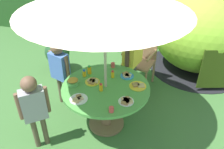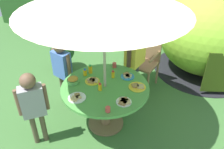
{
  "view_description": "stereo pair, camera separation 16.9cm",
  "coord_description": "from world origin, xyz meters",
  "px_view_note": "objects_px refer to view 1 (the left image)",
  "views": [
    {
      "loc": [
        0.74,
        -2.43,
        2.55
      ],
      "look_at": [
        0.05,
        0.16,
        0.81
      ],
      "focal_mm": 36.83,
      "sensor_mm": 36.0,
      "label": 1
    },
    {
      "loc": [
        0.91,
        -2.38,
        2.55
      ],
      "look_at": [
        0.05,
        0.16,
        0.81
      ],
      "focal_mm": 36.83,
      "sensor_mm": 36.0,
      "label": 2
    }
  ],
  "objects_px": {
    "juice_bottle_far_right": "(101,87)",
    "cup_near": "(113,65)",
    "juice_bottle_near_right": "(113,74)",
    "juice_bottle_far_left": "(89,70)",
    "plate_center_back": "(127,75)",
    "garden_table": "(106,95)",
    "snack_bowl": "(73,82)",
    "plate_mid_right": "(93,81)",
    "dome_tent": "(203,30)",
    "child_in_blue_shirt": "(60,66)",
    "plate_mid_left": "(126,101)",
    "plate_back_edge": "(138,86)",
    "potted_plant": "(58,54)",
    "child_in_yellow_shirt": "(133,49)",
    "cup_far": "(111,110)",
    "wooden_chair": "(141,56)",
    "child_in_grey_shirt": "(34,104)",
    "plate_front_edge": "(78,99)",
    "juice_bottle_near_left": "(84,73)"
  },
  "relations": [
    {
      "from": "plate_mid_right",
      "to": "cup_far",
      "type": "bearing_deg",
      "value": -51.32
    },
    {
      "from": "dome_tent",
      "to": "cup_near",
      "type": "height_order",
      "value": "dome_tent"
    },
    {
      "from": "wooden_chair",
      "to": "juice_bottle_near_left",
      "type": "bearing_deg",
      "value": -108.32
    },
    {
      "from": "juice_bottle_far_left",
      "to": "cup_far",
      "type": "distance_m",
      "value": 0.9
    },
    {
      "from": "wooden_chair",
      "to": "snack_bowl",
      "type": "relative_size",
      "value": 5.7
    },
    {
      "from": "juice_bottle_far_left",
      "to": "juice_bottle_far_right",
      "type": "height_order",
      "value": "juice_bottle_far_left"
    },
    {
      "from": "plate_mid_right",
      "to": "plate_back_edge",
      "type": "bearing_deg",
      "value": 6.14
    },
    {
      "from": "child_in_yellow_shirt",
      "to": "wooden_chair",
      "type": "bearing_deg",
      "value": -176.3
    },
    {
      "from": "garden_table",
      "to": "snack_bowl",
      "type": "distance_m",
      "value": 0.5
    },
    {
      "from": "potted_plant",
      "to": "garden_table",
      "type": "bearing_deg",
      "value": -41.4
    },
    {
      "from": "child_in_yellow_shirt",
      "to": "cup_far",
      "type": "bearing_deg",
      "value": 14.18
    },
    {
      "from": "child_in_grey_shirt",
      "to": "juice_bottle_near_right",
      "type": "relative_size",
      "value": 10.1
    },
    {
      "from": "juice_bottle_near_right",
      "to": "cup_far",
      "type": "xyz_separation_m",
      "value": [
        0.17,
        -0.71,
        -0.02
      ]
    },
    {
      "from": "child_in_yellow_shirt",
      "to": "plate_center_back",
      "type": "height_order",
      "value": "child_in_yellow_shirt"
    },
    {
      "from": "garden_table",
      "to": "cup_near",
      "type": "height_order",
      "value": "cup_near"
    },
    {
      "from": "juice_bottle_far_left",
      "to": "cup_near",
      "type": "bearing_deg",
      "value": 42.71
    },
    {
      "from": "child_in_blue_shirt",
      "to": "child_in_grey_shirt",
      "type": "bearing_deg",
      "value": -64.76
    },
    {
      "from": "garden_table",
      "to": "dome_tent",
      "type": "relative_size",
      "value": 0.51
    },
    {
      "from": "snack_bowl",
      "to": "plate_mid_right",
      "type": "xyz_separation_m",
      "value": [
        0.25,
        0.11,
        -0.03
      ]
    },
    {
      "from": "dome_tent",
      "to": "juice_bottle_near_left",
      "type": "bearing_deg",
      "value": -147.73
    },
    {
      "from": "juice_bottle_near_right",
      "to": "plate_center_back",
      "type": "bearing_deg",
      "value": 22.76
    },
    {
      "from": "wooden_chair",
      "to": "cup_near",
      "type": "distance_m",
      "value": 0.83
    },
    {
      "from": "child_in_yellow_shirt",
      "to": "juice_bottle_far_right",
      "type": "distance_m",
      "value": 0.97
    },
    {
      "from": "plate_mid_right",
      "to": "cup_far",
      "type": "height_order",
      "value": "cup_far"
    },
    {
      "from": "wooden_chair",
      "to": "child_in_yellow_shirt",
      "type": "distance_m",
      "value": 0.56
    },
    {
      "from": "plate_center_back",
      "to": "cup_near",
      "type": "distance_m",
      "value": 0.33
    },
    {
      "from": "snack_bowl",
      "to": "juice_bottle_far_right",
      "type": "xyz_separation_m",
      "value": [
        0.42,
        -0.04,
        0.01
      ]
    },
    {
      "from": "child_in_grey_shirt",
      "to": "garden_table",
      "type": "bearing_deg",
      "value": 0.0
    },
    {
      "from": "dome_tent",
      "to": "cup_far",
      "type": "height_order",
      "value": "dome_tent"
    },
    {
      "from": "dome_tent",
      "to": "juice_bottle_near_right",
      "type": "bearing_deg",
      "value": -141.37
    },
    {
      "from": "juice_bottle_far_right",
      "to": "cup_near",
      "type": "height_order",
      "value": "juice_bottle_far_right"
    },
    {
      "from": "child_in_blue_shirt",
      "to": "plate_front_edge",
      "type": "distance_m",
      "value": 0.88
    },
    {
      "from": "dome_tent",
      "to": "child_in_blue_shirt",
      "type": "bearing_deg",
      "value": -156.38
    },
    {
      "from": "juice_bottle_near_right",
      "to": "juice_bottle_far_left",
      "type": "bearing_deg",
      "value": 178.04
    },
    {
      "from": "plate_front_edge",
      "to": "cup_near",
      "type": "xyz_separation_m",
      "value": [
        0.22,
        0.88,
        0.03
      ]
    },
    {
      "from": "plate_center_back",
      "to": "garden_table",
      "type": "bearing_deg",
      "value": -125.02
    },
    {
      "from": "snack_bowl",
      "to": "juice_bottle_far_left",
      "type": "relative_size",
      "value": 1.31
    },
    {
      "from": "child_in_blue_shirt",
      "to": "plate_back_edge",
      "type": "bearing_deg",
      "value": 11.51
    },
    {
      "from": "child_in_blue_shirt",
      "to": "juice_bottle_far_right",
      "type": "relative_size",
      "value": 10.26
    },
    {
      "from": "snack_bowl",
      "to": "plate_mid_right",
      "type": "height_order",
      "value": "snack_bowl"
    },
    {
      "from": "plate_center_back",
      "to": "juice_bottle_far_right",
      "type": "relative_size",
      "value": 1.79
    },
    {
      "from": "potted_plant",
      "to": "juice_bottle_near_right",
      "type": "xyz_separation_m",
      "value": [
        1.39,
        -0.95,
        0.34
      ]
    },
    {
      "from": "child_in_yellow_shirt",
      "to": "plate_mid_left",
      "type": "bearing_deg",
      "value": 21.23
    },
    {
      "from": "potted_plant",
      "to": "plate_center_back",
      "type": "distance_m",
      "value": 1.83
    },
    {
      "from": "plate_mid_right",
      "to": "dome_tent",
      "type": "bearing_deg",
      "value": 52.87
    },
    {
      "from": "juice_bottle_far_right",
      "to": "plate_back_edge",
      "type": "bearing_deg",
      "value": 25.6
    },
    {
      "from": "child_in_blue_shirt",
      "to": "plate_mid_left",
      "type": "height_order",
      "value": "child_in_blue_shirt"
    },
    {
      "from": "dome_tent",
      "to": "potted_plant",
      "type": "relative_size",
      "value": 3.48
    },
    {
      "from": "dome_tent",
      "to": "juice_bottle_far_left",
      "type": "distance_m",
      "value": 2.51
    },
    {
      "from": "wooden_chair",
      "to": "dome_tent",
      "type": "height_order",
      "value": "dome_tent"
    }
  ]
}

